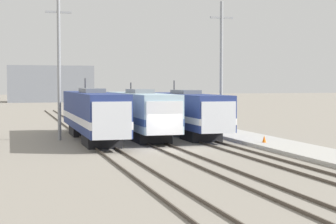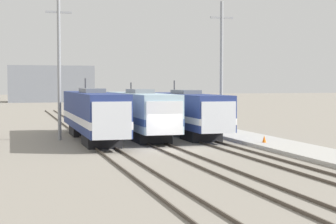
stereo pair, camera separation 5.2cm
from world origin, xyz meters
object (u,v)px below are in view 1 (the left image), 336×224
(catenary_tower_left, at_px, (59,65))
(traffic_cone, at_px, (264,139))
(locomotive_center, at_px, (141,113))
(catenary_tower_right, at_px, (221,66))
(locomotive_far_right, at_px, (187,113))
(locomotive_far_left, at_px, (93,114))

(catenary_tower_left, bearing_deg, traffic_cone, -30.16)
(locomotive_center, bearing_deg, traffic_cone, -47.34)
(catenary_tower_left, xyz_separation_m, catenary_tower_right, (14.43, 0.00, 0.00))
(catenary_tower_left, distance_m, traffic_cone, 17.89)
(locomotive_center, relative_size, traffic_cone, 29.92)
(locomotive_far_right, bearing_deg, locomotive_center, -176.13)
(locomotive_far_right, xyz_separation_m, catenary_tower_left, (-11.28, -0.13, 4.15))
(locomotive_far_left, bearing_deg, catenary_tower_right, 5.62)
(locomotive_center, bearing_deg, locomotive_far_right, 3.87)
(locomotive_center, xyz_separation_m, traffic_cone, (7.69, -8.35, -1.66))
(locomotive_center, bearing_deg, locomotive_far_left, -166.97)
(locomotive_center, height_order, catenary_tower_right, catenary_tower_right)
(locomotive_far_left, relative_size, catenary_tower_left, 1.56)
(locomotive_center, height_order, catenary_tower_left, catenary_tower_left)
(traffic_cone, bearing_deg, locomotive_far_left, 148.57)
(locomotive_far_left, xyz_separation_m, locomotive_center, (4.33, 1.00, -0.04))
(catenary_tower_left, bearing_deg, locomotive_far_right, 0.68)
(locomotive_far_left, xyz_separation_m, traffic_cone, (12.02, -7.35, -1.70))
(catenary_tower_right, bearing_deg, traffic_cone, -88.60)
(catenary_tower_right, bearing_deg, locomotive_far_left, -174.38)
(catenary_tower_right, height_order, traffic_cone, catenary_tower_right)
(locomotive_far_left, height_order, locomotive_center, locomotive_far_left)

